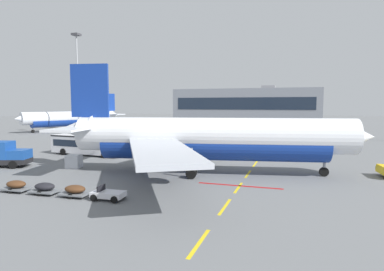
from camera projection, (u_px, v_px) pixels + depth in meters
apron_paint_markings at (259, 159)px, 45.55m from camera, size 8.00×97.30×0.01m
airliner_foreground at (207, 138)px, 35.68m from camera, size 34.69×34.02×12.20m
airliner_mid_left at (73, 118)px, 94.94m from camera, size 28.80×30.34×11.10m
apron_shuttle_bus at (88, 144)px, 48.85m from camera, size 12.21×3.76×3.00m
baggage_train at (60, 189)px, 27.24m from camera, size 11.64×1.95×1.14m
uld_cargo_container at (74, 161)px, 39.17m from camera, size 1.92×1.89×1.60m
apron_light_mast_near at (78, 73)px, 79.28m from camera, size 1.80×1.80×24.78m
terminal_satellite at (247, 105)px, 153.07m from camera, size 65.49×24.42×16.31m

